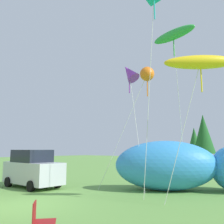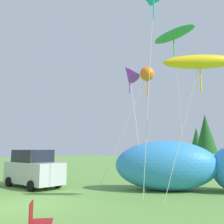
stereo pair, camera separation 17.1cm
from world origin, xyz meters
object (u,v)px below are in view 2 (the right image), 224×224
Objects in this scene: inflatable_cat at (182,167)px; kite_purple_delta at (130,73)px; folding_chair at (37,218)px; kite_yellow_hero at (200,62)px; parked_car at (33,169)px; kite_orange_flower at (147,74)px; kite_green_fish at (174,35)px.

kite_purple_delta is (-2.59, -1.26, 5.67)m from inflatable_cat.
kite_yellow_hero is (1.95, 6.31, 5.39)m from folding_chair.
kite_yellow_hero is at bearing -84.69° from inflatable_cat.
inflatable_cat reaches higher than folding_chair.
kite_purple_delta reaches higher than parked_car.
parked_car is 8.86m from kite_orange_flower.
kite_orange_flower is (6.32, 3.08, 5.39)m from parked_car.
kite_green_fish is (-0.47, 8.83, 8.29)m from folding_chair.
folding_chair is at bearing -68.80° from kite_purple_delta.
kite_yellow_hero is at bearing -19.33° from kite_purple_delta.
kite_green_fish is (7.52, 4.12, 7.75)m from parked_car.
folding_chair is 0.14× the size of kite_orange_flower.
kite_purple_delta reaches higher than kite_yellow_hero.
folding_chair is (7.99, -4.71, -0.54)m from parked_car.
kite_orange_flower is at bearing 26.76° from parked_car.
folding_chair is at bearing -107.21° from kite_yellow_hero.
parked_car is at bearing 177.90° from inflatable_cat.
kite_yellow_hero is 0.83× the size of kite_purple_delta.
kite_purple_delta is at bearing 171.90° from inflatable_cat.
parked_car is at bearing 99.00° from folding_chair.
kite_orange_flower is at bearing -11.71° from kite_purple_delta.
kite_green_fish reaches higher than inflatable_cat.
inflatable_cat is 7.57m from kite_green_fish.
kite_yellow_hero is at bearing -46.16° from kite_green_fish.
kite_green_fish is at bearing -115.56° from inflatable_cat.
inflatable_cat is 1.17× the size of kite_yellow_hero.
folding_chair is at bearing -120.71° from inflatable_cat.
inflatable_cat is 0.80× the size of kite_green_fish.
kite_yellow_hero is 0.91× the size of kite_orange_flower.
inflatable_cat is at bearing 25.95° from kite_purple_delta.
parked_car is at bearing -154.03° from kite_orange_flower.
kite_yellow_hero reaches higher than inflatable_cat.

